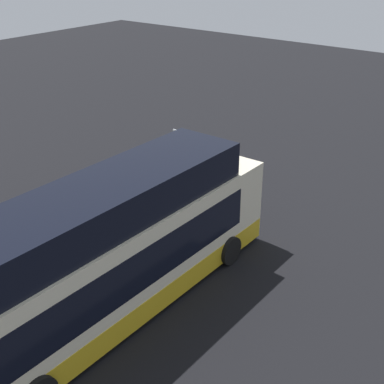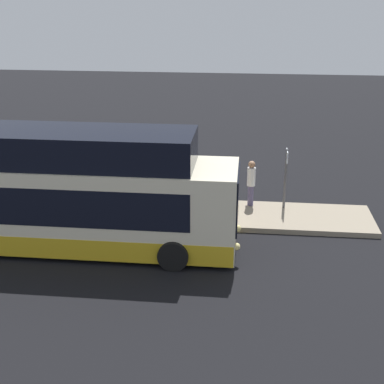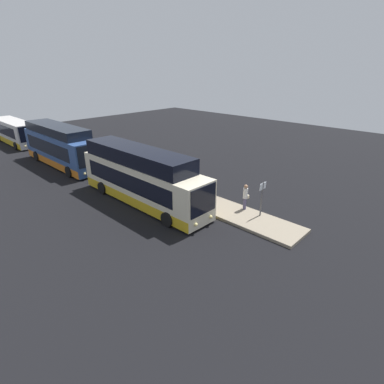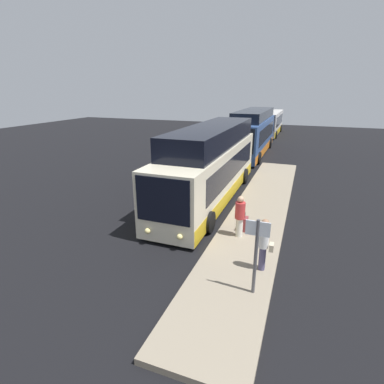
{
  "view_description": "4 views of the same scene",
  "coord_description": "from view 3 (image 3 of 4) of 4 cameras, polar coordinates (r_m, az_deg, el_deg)",
  "views": [
    {
      "loc": [
        -9.41,
        -9.45,
        9.83
      ],
      "look_at": [
        3.47,
        0.53,
        1.9
      ],
      "focal_mm": 50.0,
      "sensor_mm": 36.0,
      "label": 1
    },
    {
      "loc": [
        5.22,
        -15.83,
        8.19
      ],
      "look_at": [
        3.47,
        0.53,
        1.9
      ],
      "focal_mm": 50.0,
      "sensor_mm": 36.0,
      "label": 2
    },
    {
      "loc": [
        15.71,
        -12.33,
        9.36
      ],
      "look_at": [
        3.47,
        0.53,
        1.9
      ],
      "focal_mm": 28.0,
      "sensor_mm": 36.0,
      "label": 3
    },
    {
      "loc": [
        14.31,
        4.63,
        5.93
      ],
      "look_at": [
        3.47,
        0.53,
        1.9
      ],
      "focal_mm": 28.0,
      "sensor_mm": 36.0,
      "label": 4
    }
  ],
  "objects": [
    {
      "name": "ground",
      "position": [
        22.05,
        -7.5,
        -2.52
      ],
      "size": [
        80.0,
        80.0,
        0.0
      ],
      "primitive_type": "plane",
      "color": "black"
    },
    {
      "name": "platform",
      "position": [
        23.76,
        -2.1,
        -0.16
      ],
      "size": [
        20.0,
        2.61,
        0.2
      ],
      "color": "gray",
      "rests_on": "ground"
    },
    {
      "name": "bus_lead",
      "position": [
        22.1,
        -9.61,
        2.43
      ],
      "size": [
        11.96,
        2.8,
        4.04
      ],
      "color": "beige",
      "rests_on": "ground"
    },
    {
      "name": "bus_second",
      "position": [
        33.22,
        -23.71,
        7.77
      ],
      "size": [
        11.67,
        2.89,
        4.03
      ],
      "color": "#33518C",
      "rests_on": "ground"
    },
    {
      "name": "bus_third",
      "position": [
        45.87,
        -30.66,
        9.78
      ],
      "size": [
        10.2,
        2.72,
        2.97
      ],
      "color": "silver",
      "rests_on": "ground"
    },
    {
      "name": "passenger_boarding",
      "position": [
        20.76,
        10.13,
        -0.68
      ],
      "size": [
        0.33,
        0.5,
        1.82
      ],
      "rotation": [
        0.0,
        0.0,
        0.04
      ],
      "color": "#4C476B",
      "rests_on": "platform"
    },
    {
      "name": "passenger_waiting",
      "position": [
        21.02,
        3.48,
        -0.32
      ],
      "size": [
        0.41,
        0.41,
        1.72
      ],
      "rotation": [
        0.0,
        0.0,
        1.6
      ],
      "color": "silver",
      "rests_on": "platform"
    },
    {
      "name": "suitcase",
      "position": [
        21.69,
        2.48,
        -1.36
      ],
      "size": [
        0.41,
        0.23,
        0.83
      ],
      "color": "maroon",
      "rests_on": "platform"
    },
    {
      "name": "sign_post",
      "position": [
        19.91,
        13.19,
        -0.53
      ],
      "size": [
        0.1,
        0.68,
        2.35
      ],
      "color": "#4C4C51",
      "rests_on": "platform"
    }
  ]
}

